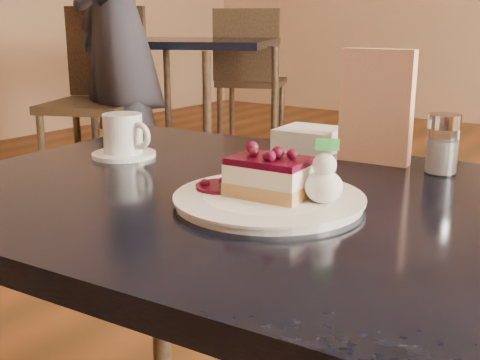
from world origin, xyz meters
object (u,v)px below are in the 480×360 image
Objects in this scene: main_table at (283,242)px; cheesecake_slice at (269,177)px; coffee_set at (124,138)px; dessert_plate at (269,200)px; patron at (117,25)px; bg_table_far_left at (186,156)px.

cheesecake_slice reaches higher than main_table.
coffee_set is (-0.38, 0.09, -0.00)m from cheesecake_slice.
dessert_plate is 2.46m from patron.
patron is (-1.52, 1.45, 0.18)m from coffee_set.
cheesecake_slice reaches higher than dessert_plate.
patron reaches higher than coffee_set.
main_table is at bearing -7.49° from coffee_set.
coffee_set reaches higher than dessert_plate.
dessert_plate is 0.13× the size of bg_table_far_left.
cheesecake_slice is at bearing -90.00° from main_table.
coffee_set reaches higher than main_table.
cheesecake_slice is 2.46m from patron.
main_table is 8.98× the size of coffee_set.
patron is at bearing 137.67° from main_table.
dessert_plate is 2.27× the size of cheesecake_slice.
dessert_plate is (0.00, -0.05, 0.08)m from main_table.
main_table is at bearing -70.03° from bg_table_far_left.
dessert_plate is at bearing -16.83° from patron.
dessert_plate is 2.04× the size of coffee_set.
bg_table_far_left is at bearing 132.60° from dessert_plate.
cheesecake_slice is at bearing -16.83° from patron.
dessert_plate is at bearing -94.11° from cheesecake_slice.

